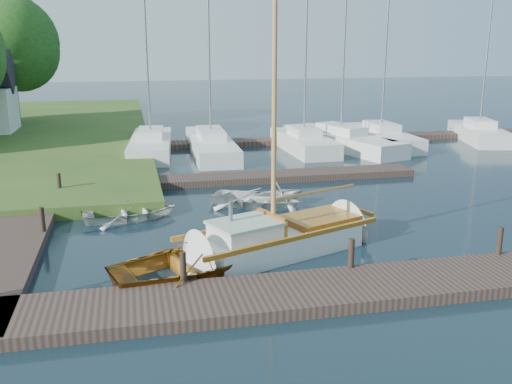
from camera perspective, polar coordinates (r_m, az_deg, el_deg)
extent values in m
plane|color=black|center=(19.88, 0.00, -3.35)|extent=(160.00, 160.00, 0.00)
cube|color=#32231C|center=(14.43, 5.31, -9.98)|extent=(18.00, 2.20, 0.30)
cube|color=#32231C|center=(21.66, -22.40, -2.55)|extent=(2.20, 18.00, 0.30)
cube|color=#32231C|center=(26.38, 1.15, 1.53)|extent=(14.00, 1.60, 0.30)
cube|color=#32231C|center=(37.72, 9.59, 5.32)|extent=(30.00, 1.60, 0.30)
cylinder|color=black|center=(14.56, -7.29, -7.45)|extent=(0.16, 0.16, 0.80)
cylinder|color=black|center=(15.57, 9.51, -6.04)|extent=(0.16, 0.16, 0.80)
cylinder|color=black|center=(17.70, 23.19, -4.50)|extent=(0.16, 0.16, 0.80)
cylinder|color=black|center=(19.45, -20.58, -2.57)|extent=(0.16, 0.16, 0.80)
cylinder|color=black|center=(24.24, -19.08, 0.86)|extent=(0.16, 0.16, 0.80)
cube|color=silver|center=(17.33, 2.26, -5.32)|extent=(5.39, 3.69, 0.90)
cone|color=silver|center=(19.20, 9.63, -3.50)|extent=(1.93, 2.30, 1.96)
cone|color=silver|center=(15.87, -6.43, -7.34)|extent=(1.65, 2.19, 1.96)
cube|color=brown|center=(17.89, 0.49, -2.94)|extent=(5.81, 2.38, 0.14)
cube|color=brown|center=(16.45, 4.22, -4.57)|extent=(5.81, 2.38, 0.14)
cube|color=brown|center=(19.28, 10.45, -1.87)|extent=(0.51, 1.07, 0.14)
cube|color=silver|center=(16.46, -1.10, -3.94)|extent=(2.19, 1.96, 0.44)
cube|color=#A5BDA4|center=(16.38, -1.10, -3.11)|extent=(2.32, 2.09, 0.08)
cube|color=brown|center=(16.94, 1.60, -3.10)|extent=(0.62, 1.35, 0.60)
cylinder|color=slate|center=(16.37, -2.56, -1.92)|extent=(0.12, 0.12, 0.60)
cube|color=brown|center=(18.10, 6.37, -2.68)|extent=(2.60, 2.20, 0.20)
cylinder|color=#9C6836|center=(16.21, 1.85, 10.17)|extent=(0.14, 0.14, 8.40)
cylinder|color=#9C6836|center=(17.73, 5.95, -0.02)|extent=(3.01, 1.26, 0.10)
imported|color=brown|center=(15.67, -6.42, -6.72)|extent=(5.15, 4.31, 0.92)
imported|color=silver|center=(21.05, -12.52, -1.69)|extent=(3.63, 2.80, 0.69)
imported|color=silver|center=(22.05, 2.19, 0.10)|extent=(2.78, 2.57, 1.22)
imported|color=silver|center=(22.11, -0.05, -0.48)|extent=(4.40, 4.14, 0.74)
cube|color=silver|center=(33.41, -10.46, 4.61)|extent=(2.92, 8.37, 0.90)
cube|color=silver|center=(33.30, -10.52, 5.80)|extent=(1.65, 2.99, 0.50)
cylinder|color=slate|center=(32.93, -10.90, 13.76)|extent=(0.12, 0.12, 9.73)
cube|color=silver|center=(32.95, -4.53, 4.67)|extent=(2.49, 9.50, 0.90)
cube|color=silver|center=(32.84, -4.55, 5.88)|extent=(1.50, 3.34, 0.50)
cylinder|color=slate|center=(32.46, -4.74, 14.59)|extent=(0.12, 0.12, 10.45)
cube|color=silver|center=(33.75, 4.81, 4.90)|extent=(2.32, 7.01, 0.90)
cube|color=silver|center=(33.64, 4.83, 6.08)|extent=(1.44, 2.46, 0.50)
cylinder|color=slate|center=(33.27, 5.01, 13.97)|extent=(0.12, 0.12, 9.74)
cube|color=silver|center=(34.82, 8.47, 5.10)|extent=(4.95, 9.70, 0.90)
cube|color=silver|center=(34.71, 8.51, 6.24)|extent=(2.33, 3.59, 0.50)
cylinder|color=slate|center=(34.35, 8.83, 14.33)|extent=(0.12, 0.12, 10.29)
cube|color=silver|center=(36.35, 12.38, 5.32)|extent=(2.27, 7.83, 0.90)
cube|color=silver|center=(36.25, 12.44, 6.41)|extent=(1.43, 2.75, 0.50)
cylinder|color=slate|center=(35.91, 12.81, 12.86)|extent=(0.12, 0.12, 8.65)
cube|color=silver|center=(39.86, 21.41, 5.45)|extent=(4.01, 7.26, 0.90)
cube|color=silver|center=(39.77, 21.50, 6.44)|extent=(2.01, 2.71, 0.50)
cylinder|color=slate|center=(39.46, 22.07, 12.37)|extent=(0.12, 0.12, 8.75)
cylinder|color=#332114|center=(45.30, -22.87, 8.72)|extent=(0.36, 0.36, 3.67)
sphere|color=#164814|center=(45.14, -23.36, 13.47)|extent=(6.73, 6.73, 6.73)
sphere|color=#164814|center=(44.76, -22.71, 12.88)|extent=(5.71, 5.71, 5.71)
sphere|color=#164814|center=(45.61, -23.87, 14.33)|extent=(6.12, 6.12, 6.12)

